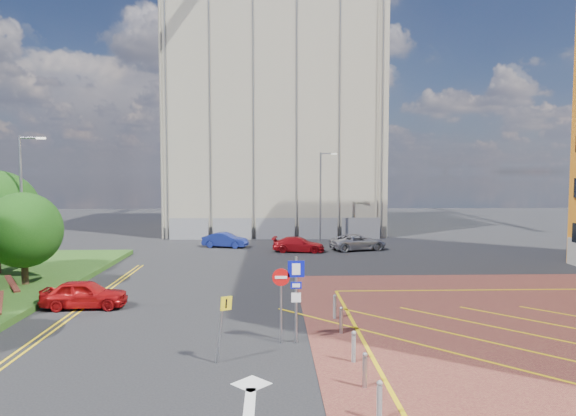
{
  "coord_description": "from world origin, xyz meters",
  "views": [
    {
      "loc": [
        -0.41,
        -17.4,
        6.27
      ],
      "look_at": [
        0.29,
        3.49,
        4.79
      ],
      "focal_mm": 32.0,
      "sensor_mm": 36.0,
      "label": 1
    }
  ],
  "objects": [
    {
      "name": "ground",
      "position": [
        0.0,
        0.0,
        0.0
      ],
      "size": [
        140.0,
        140.0,
        0.0
      ],
      "primitive_type": "plane",
      "color": "black",
      "rests_on": "ground"
    },
    {
      "name": "tree_c",
      "position": [
        -13.5,
        10.0,
        3.19
      ],
      "size": [
        4.0,
        4.0,
        4.9
      ],
      "color": "#3D2B1C",
      "rests_on": "grass_bed"
    },
    {
      "name": "lamp_left_far",
      "position": [
        -14.42,
        12.0,
        4.66
      ],
      "size": [
        1.53,
        0.16,
        8.0
      ],
      "color": "#9EA0A8",
      "rests_on": "grass_bed"
    },
    {
      "name": "lamp_back",
      "position": [
        4.08,
        28.0,
        4.36
      ],
      "size": [
        1.53,
        0.16,
        8.0
      ],
      "color": "#9EA0A8",
      "rests_on": "ground"
    },
    {
      "name": "sign_cluster",
      "position": [
        0.3,
        0.98,
        1.95
      ],
      "size": [
        1.17,
        0.12,
        3.2
      ],
      "color": "#9EA0A8",
      "rests_on": "ground"
    },
    {
      "name": "warning_sign",
      "position": [
        -2.01,
        -0.92,
        1.43
      ],
      "size": [
        0.56,
        0.38,
        2.25
      ],
      "color": "#9EA0A8",
      "rests_on": "ground"
    },
    {
      "name": "bollard_row",
      "position": [
        2.3,
        -1.67,
        0.47
      ],
      "size": [
        0.14,
        11.14,
        0.9
      ],
      "color": "#9EA0A8",
      "rests_on": "forecourt"
    },
    {
      "name": "construction_building",
      "position": [
        0.0,
        40.0,
        11.0
      ],
      "size": [
        21.2,
        19.2,
        22.0
      ],
      "primitive_type": "cube",
      "color": "#B1A891",
      "rests_on": "ground"
    },
    {
      "name": "construction_fence",
      "position": [
        1.0,
        30.0,
        1.0
      ],
      "size": [
        21.6,
        0.06,
        2.0
      ],
      "primitive_type": "cube",
      "color": "gray",
      "rests_on": "ground"
    },
    {
      "name": "car_red_left",
      "position": [
        -9.0,
        6.17,
        0.65
      ],
      "size": [
        3.86,
        1.66,
        1.3
      ],
      "primitive_type": "imported",
      "rotation": [
        0.0,
        0.0,
        1.6
      ],
      "color": "#B20F11",
      "rests_on": "ground"
    },
    {
      "name": "car_blue_back",
      "position": [
        -4.21,
        25.0,
        0.61
      ],
      "size": [
        3.93,
        2.2,
        1.22
      ],
      "primitive_type": "imported",
      "rotation": [
        0.0,
        0.0,
        1.31
      ],
      "color": "navy",
      "rests_on": "ground"
    },
    {
      "name": "car_red_back",
      "position": [
        1.75,
        22.39,
        0.59
      ],
      "size": [
        4.27,
        2.2,
        1.18
      ],
      "primitive_type": "imported",
      "rotation": [
        0.0,
        0.0,
        1.43
      ],
      "color": "#B10F16",
      "rests_on": "ground"
    },
    {
      "name": "car_silver_back",
      "position": [
        6.57,
        23.2,
        0.63
      ],
      "size": [
        4.94,
        3.22,
        1.26
      ],
      "primitive_type": "imported",
      "rotation": [
        0.0,
        0.0,
        1.84
      ],
      "color": "#9D9DA3",
      "rests_on": "ground"
    }
  ]
}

